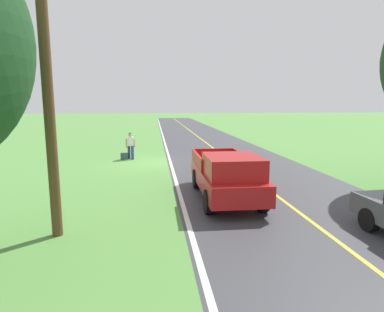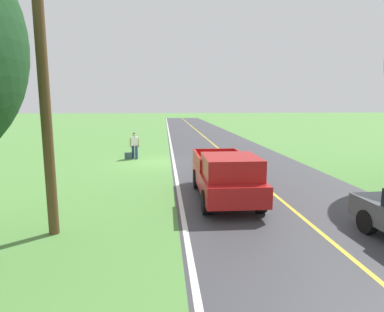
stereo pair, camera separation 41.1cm
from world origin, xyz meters
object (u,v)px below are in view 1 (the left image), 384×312
object	(u,v)px
suitcase_carried	(124,156)
utility_pole_roadside	(48,99)
hitchhiker_walking	(130,144)
pickup_truck_passing	(227,175)

from	to	relation	value
suitcase_carried	utility_pole_roadside	size ratio (longest dim) A/B	0.06
suitcase_carried	utility_pole_roadside	xyz separation A→B (m)	(0.76, 12.05, 3.49)
suitcase_carried	hitchhiker_walking	bearing A→B (deg)	100.86
utility_pole_roadside	suitcase_carried	bearing A→B (deg)	-93.63
suitcase_carried	pickup_truck_passing	xyz separation A→B (m)	(-4.61, 9.39, 0.75)
pickup_truck_passing	hitchhiker_walking	bearing A→B (deg)	-66.19
hitchhiker_walking	pickup_truck_passing	size ratio (longest dim) A/B	0.32
utility_pole_roadside	hitchhiker_walking	bearing A→B (deg)	-95.53
hitchhiker_walking	pickup_truck_passing	xyz separation A→B (m)	(-4.19, 9.50, -0.01)
suitcase_carried	pickup_truck_passing	bearing A→B (deg)	22.45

